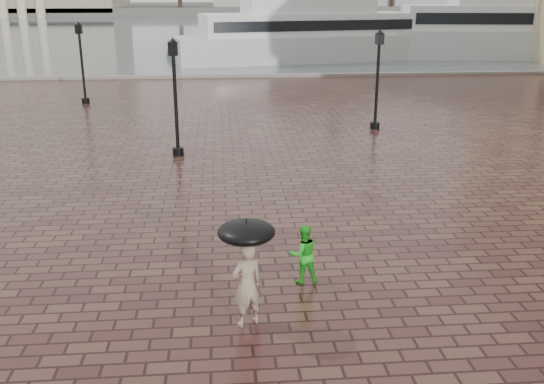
{
  "coord_description": "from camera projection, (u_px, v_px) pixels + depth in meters",
  "views": [
    {
      "loc": [
        -4.32,
        -13.6,
        6.33
      ],
      "look_at": [
        -3.04,
        0.93,
        1.4
      ],
      "focal_mm": 40.0,
      "sensor_mm": 36.0,
      "label": 1
    }
  ],
  "objects": [
    {
      "name": "ground",
      "position": [
        395.0,
        253.0,
        15.22
      ],
      "size": [
        300.0,
        300.0,
        0.0
      ],
      "primitive_type": "plane",
      "color": "#351A18",
      "rests_on": "ground"
    },
    {
      "name": "harbour_water",
      "position": [
        243.0,
        27.0,
        102.05
      ],
      "size": [
        240.0,
        240.0,
        0.0
      ],
      "primitive_type": "plane",
      "color": "#4C585C",
      "rests_on": "ground"
    },
    {
      "name": "quay_edge",
      "position": [
        276.0,
        77.0,
        45.42
      ],
      "size": [
        80.0,
        0.6,
        0.3
      ],
      "primitive_type": "cube",
      "color": "slate",
      "rests_on": "ground"
    },
    {
      "name": "far_shore",
      "position": [
        232.0,
        8.0,
        165.9
      ],
      "size": [
        300.0,
        60.0,
        2.0
      ],
      "primitive_type": "cube",
      "color": "#4C4C47",
      "rests_on": "ground"
    },
    {
      "name": "street_lamps",
      "position": [
        204.0,
        77.0,
        28.54
      ],
      "size": [
        15.44,
        12.44,
        4.4
      ],
      "color": "black",
      "rests_on": "ground"
    },
    {
      "name": "adult_pedestrian",
      "position": [
        247.0,
        284.0,
        11.74
      ],
      "size": [
        0.75,
        0.64,
        1.74
      ],
      "primitive_type": "imported",
      "rotation": [
        0.0,
        0.0,
        3.57
      ],
      "color": "gray",
      "rests_on": "ground"
    },
    {
      "name": "child_pedestrian",
      "position": [
        303.0,
        254.0,
        13.53
      ],
      "size": [
        0.74,
        0.62,
        1.37
      ],
      "primitive_type": "imported",
      "rotation": [
        0.0,
        0.0,
        3.31
      ],
      "color": "green",
      "rests_on": "ground"
    },
    {
      "name": "ferry_near",
      "position": [
        308.0,
        34.0,
        54.61
      ],
      "size": [
        24.45,
        10.17,
        7.8
      ],
      "rotation": [
        0.0,
        0.0,
        0.19
      ],
      "color": "#BABABA",
      "rests_on": "ground"
    },
    {
      "name": "ferry_far",
      "position": [
        522.0,
        29.0,
        56.74
      ],
      "size": [
        27.99,
        10.36,
        8.97
      ],
      "rotation": [
        0.0,
        0.0,
        -0.14
      ],
      "color": "#BABABA",
      "rests_on": "ground"
    },
    {
      "name": "umbrella",
      "position": [
        246.0,
        232.0,
        11.39
      ],
      "size": [
        1.1,
        1.1,
        1.16
      ],
      "color": "black",
      "rests_on": "ground"
    }
  ]
}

